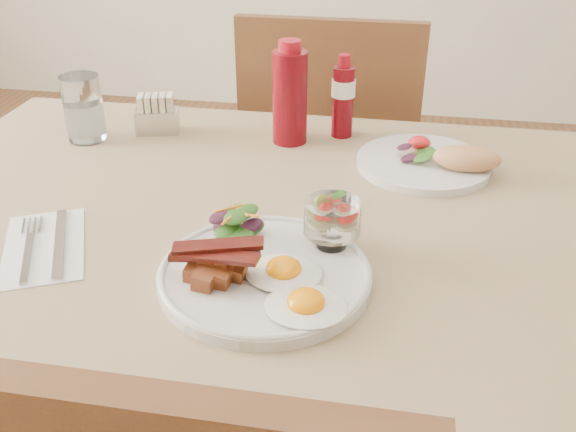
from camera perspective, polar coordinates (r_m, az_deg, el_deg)
name	(u,v)px	position (r m, az deg, el deg)	size (l,w,h in m)	color
table	(284,265)	(1.03, -0.32, -4.41)	(1.33, 0.88, 0.75)	brown
chair_far	(331,168)	(1.67, 3.82, 4.31)	(0.42, 0.42, 0.93)	brown
main_plate	(265,275)	(0.84, -2.06, -5.30)	(0.28, 0.28, 0.02)	silver
fried_eggs	(294,287)	(0.80, 0.57, -6.34)	(0.17, 0.18, 0.03)	silver
bacon_potato_pile	(214,264)	(0.81, -6.57, -4.28)	(0.12, 0.07, 0.05)	brown
side_salad	(238,224)	(0.90, -4.48, -0.71)	(0.08, 0.08, 0.04)	#184311
fruit_cup	(332,218)	(0.87, 3.96, -0.15)	(0.08, 0.08, 0.08)	white
second_plate	(434,161)	(1.16, 12.82, 4.80)	(0.25, 0.24, 0.06)	silver
ketchup_bottle	(290,96)	(1.22, 0.16, 10.65)	(0.08, 0.08, 0.20)	#59050D
hot_sauce_bottle	(343,98)	(1.26, 4.92, 10.45)	(0.05, 0.05, 0.16)	#59050D
sugar_caddy	(157,116)	(1.31, -11.57, 8.69)	(0.09, 0.07, 0.08)	#B0B0B4
water_glass	(84,112)	(1.30, -17.67, 8.80)	(0.07, 0.07, 0.13)	white
napkin_cutlery	(45,246)	(0.98, -20.79, -2.50)	(0.18, 0.23, 0.01)	white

